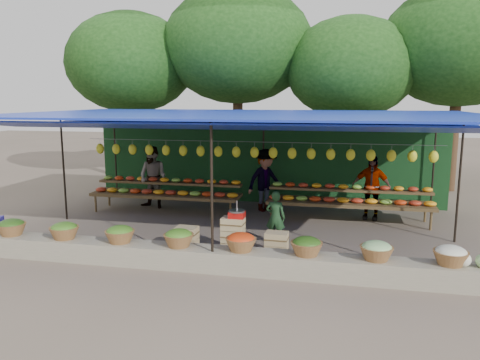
% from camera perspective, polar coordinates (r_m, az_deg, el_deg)
% --- Properties ---
extents(ground, '(60.00, 60.00, 0.00)m').
position_cam_1_polar(ground, '(11.48, 0.49, -6.06)').
color(ground, brown).
rests_on(ground, ground).
extents(stone_curb, '(10.60, 0.55, 0.40)m').
position_cam_1_polar(stone_curb, '(8.87, -3.11, -9.61)').
color(stone_curb, gray).
rests_on(stone_curb, ground).
extents(stall_canopy, '(10.80, 6.60, 2.82)m').
position_cam_1_polar(stall_canopy, '(11.12, 0.58, 7.41)').
color(stall_canopy, black).
rests_on(stall_canopy, ground).
extents(produce_baskets, '(8.98, 0.58, 0.34)m').
position_cam_1_polar(produce_baskets, '(8.78, -3.77, -7.32)').
color(produce_baskets, brown).
rests_on(produce_baskets, stone_curb).
extents(netting_backdrop, '(10.60, 0.06, 2.50)m').
position_cam_1_polar(netting_backdrop, '(14.27, 3.02, 2.22)').
color(netting_backdrop, '#1C4F23').
rests_on(netting_backdrop, ground).
extents(tree_row, '(16.51, 5.50, 7.12)m').
position_cam_1_polar(tree_row, '(17.06, 6.46, 15.06)').
color(tree_row, '#372114').
rests_on(tree_row, ground).
extents(fruit_table_left, '(4.21, 0.95, 0.93)m').
position_cam_1_polar(fruit_table_left, '(13.29, -8.91, -1.28)').
color(fruit_table_left, '#503B20').
rests_on(fruit_table_left, ground).
extents(fruit_table_right, '(4.21, 0.95, 0.93)m').
position_cam_1_polar(fruit_table_right, '(12.44, 13.17, -2.20)').
color(fruit_table_right, '#503B20').
rests_on(fruit_table_right, ground).
extents(crate_counter, '(2.36, 0.36, 0.77)m').
position_cam_1_polar(crate_counter, '(9.68, -1.02, -7.21)').
color(crate_counter, tan).
rests_on(crate_counter, ground).
extents(weighing_scale, '(0.34, 0.34, 0.36)m').
position_cam_1_polar(weighing_scale, '(9.51, -0.38, -4.12)').
color(weighing_scale, '#BA120E').
rests_on(weighing_scale, crate_counter).
extents(vendor_seated, '(0.46, 0.32, 1.18)m').
position_cam_1_polar(vendor_seated, '(10.29, 4.34, -4.59)').
color(vendor_seated, '#1B3C1F').
rests_on(vendor_seated, ground).
extents(customer_left, '(1.03, 0.89, 1.81)m').
position_cam_1_polar(customer_left, '(13.76, -10.56, 0.32)').
color(customer_left, slate).
rests_on(customer_left, ground).
extents(customer_mid, '(1.28, 1.25, 1.76)m').
position_cam_1_polar(customer_mid, '(13.21, 3.09, -0.02)').
color(customer_mid, slate).
rests_on(customer_mid, ground).
extents(customer_right, '(1.06, 0.59, 1.71)m').
position_cam_1_polar(customer_right, '(12.75, 15.70, -0.87)').
color(customer_right, slate).
rests_on(customer_right, ground).
extents(blue_crate_front, '(0.50, 0.39, 0.28)m').
position_cam_1_polar(blue_crate_front, '(10.39, -20.12, -7.63)').
color(blue_crate_front, navy).
rests_on(blue_crate_front, ground).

